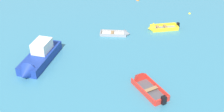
# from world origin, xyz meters

# --- Properties ---
(motor_launch_deep_blue_far_back) EXTENTS (4.73, 6.46, 2.30)m
(motor_launch_deep_blue_far_back) POSITION_xyz_m (-7.14, 21.97, 0.63)
(motor_launch_deep_blue_far_back) COLOR navy
(motor_launch_deep_blue_far_back) RESTS_ON ground_plane
(rowboat_red_back_row_left) EXTENTS (2.37, 4.35, 1.36)m
(rowboat_red_back_row_left) POSITION_xyz_m (1.48, 16.24, 0.23)
(rowboat_red_back_row_left) COLOR #4C4C51
(rowboat_red_back_row_left) RESTS_ON ground_plane
(rowboat_yellow_center) EXTENTS (3.85, 1.58, 1.17)m
(rowboat_yellow_center) POSITION_xyz_m (6.73, 25.86, 0.21)
(rowboat_yellow_center) COLOR gray
(rowboat_yellow_center) RESTS_ON ground_plane
(rowboat_grey_distant_center) EXTENTS (3.54, 2.13, 1.02)m
(rowboat_grey_distant_center) POSITION_xyz_m (2.25, 25.64, 0.15)
(rowboat_grey_distant_center) COLOR beige
(rowboat_grey_distant_center) RESTS_ON ground_plane
(mooring_buoy_near_foreground) EXTENTS (0.32, 0.32, 0.32)m
(mooring_buoy_near_foreground) POSITION_xyz_m (12.58, 29.09, 0.00)
(mooring_buoy_near_foreground) COLOR yellow
(mooring_buoy_near_foreground) RESTS_ON ground_plane
(mooring_buoy_far_field) EXTENTS (0.48, 0.48, 0.48)m
(mooring_buoy_far_field) POSITION_xyz_m (7.56, 35.42, 0.00)
(mooring_buoy_far_field) COLOR orange
(mooring_buoy_far_field) RESTS_ON ground_plane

